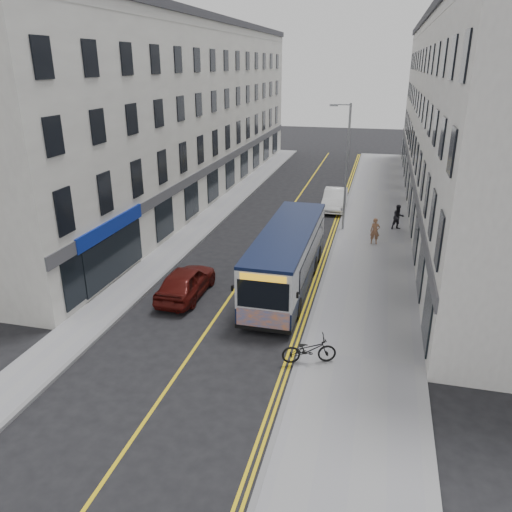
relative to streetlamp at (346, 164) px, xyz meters
The scene contains 17 objects.
ground 15.25m from the streetlamp, 106.58° to the right, with size 140.00×140.00×0.00m, color black.
pavement_east 5.20m from the streetlamp, 43.87° to the right, with size 4.50×64.00×0.12m, color gray.
pavement_west 10.33m from the streetlamp, 167.70° to the right, with size 2.00×64.00×0.12m, color gray.
kerb_east 4.76m from the streetlamp, 94.85° to the right, with size 0.18×64.00×0.13m, color slate.
kerb_west 9.45m from the streetlamp, 166.24° to the right, with size 0.18×64.00×0.13m, color slate.
road_centre_line 6.37m from the streetlamp, 154.37° to the right, with size 0.12×64.00×0.01m, color yellow.
road_dbl_yellow_inner 4.85m from the streetlamp, 107.21° to the right, with size 0.10×64.00×0.01m, color yellow.
road_dbl_yellow_outer 4.83m from the streetlamp, 101.85° to the right, with size 0.10×64.00×0.01m, color yellow.
terrace_east 10.35m from the streetlamp, 43.68° to the left, with size 6.00×46.00×13.00m, color white.
terrace_west 15.06m from the streetlamp, 152.01° to the left, with size 6.00×46.00×13.00m, color silver.
streetlamp is the anchor object (origin of this frame).
city_bus 10.03m from the streetlamp, 100.93° to the right, with size 2.36×10.08×2.93m.
bicycle 16.39m from the streetlamp, 89.17° to the right, with size 0.69×1.97×1.03m, color black.
pedestrian_near 4.73m from the streetlamp, 48.05° to the right, with size 0.57×0.37×1.56m, color #8F5F41.
pedestrian_far 4.99m from the streetlamp, 13.10° to the left, with size 0.79×0.61×1.62m, color black.
car_white 6.31m from the streetlamp, 100.84° to the left, with size 1.59×4.56×1.50m, color white.
car_maroon 13.70m from the streetlamp, 117.85° to the right, with size 1.73×4.30×1.47m, color #50110D.
Camera 1 is at (6.32, -17.38, 10.22)m, focal length 35.00 mm.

